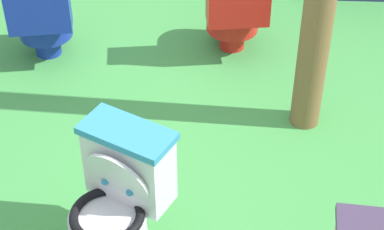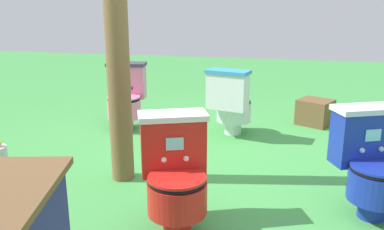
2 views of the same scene
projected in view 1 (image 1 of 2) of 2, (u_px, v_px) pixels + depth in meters
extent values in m
plane|color=#429947|center=(199.00, 138.00, 4.06)|extent=(14.00, 14.00, 0.00)
cylinder|color=red|center=(232.00, 38.00, 4.79)|extent=(0.23, 0.23, 0.14)
cylinder|color=red|center=(233.00, 16.00, 4.70)|extent=(0.48, 0.48, 0.20)
torus|color=black|center=(233.00, 2.00, 4.63)|extent=(0.46, 0.46, 0.04)
cylinder|color=white|center=(233.00, 9.00, 4.66)|extent=(0.31, 0.31, 0.01)
torus|color=black|center=(107.00, 215.00, 3.10)|extent=(0.43, 0.43, 0.04)
cylinder|color=#338CBF|center=(108.00, 223.00, 3.13)|extent=(0.29, 0.29, 0.01)
cube|color=white|center=(129.00, 166.00, 3.14)|extent=(0.44, 0.28, 0.37)
cube|color=#338CBF|center=(127.00, 133.00, 3.01)|extent=(0.47, 0.31, 0.04)
cube|color=#8CE0E5|center=(116.00, 171.00, 3.04)|extent=(0.11, 0.03, 0.08)
cylinder|color=white|center=(117.00, 181.00, 3.08)|extent=(0.36, 0.17, 0.35)
sphere|color=#338CBF|center=(130.00, 192.00, 3.07)|extent=(0.04, 0.04, 0.04)
sphere|color=#338CBF|center=(105.00, 182.00, 3.13)|extent=(0.04, 0.04, 0.04)
cylinder|color=#192D9E|center=(48.00, 44.00, 4.73)|extent=(0.24, 0.24, 0.14)
cylinder|color=#192D9E|center=(45.00, 22.00, 4.63)|extent=(0.49, 0.49, 0.20)
torus|color=black|center=(42.00, 8.00, 4.56)|extent=(0.46, 0.46, 0.04)
cylinder|color=silver|center=(44.00, 15.00, 4.60)|extent=(0.32, 0.32, 0.01)
cube|color=#192D9E|center=(37.00, 3.00, 4.31)|extent=(0.45, 0.34, 0.37)
cylinder|color=#192D9E|center=(42.00, 5.00, 4.55)|extent=(0.47, 0.47, 0.02)
sphere|color=silver|center=(29.00, 2.00, 4.42)|extent=(0.04, 0.04, 0.04)
sphere|color=silver|center=(50.00, 1.00, 4.43)|extent=(0.04, 0.04, 0.04)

